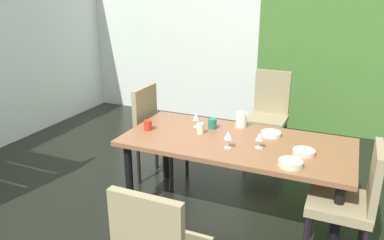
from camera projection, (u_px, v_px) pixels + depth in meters
ground_plane at (140, 228)px, 3.22m from camera, size 5.29×6.20×0.02m
back_panel_interior at (170, 31)px, 5.88m from camera, size 2.87×0.10×2.63m
garden_window_panel at (351, 40)px, 4.89m from camera, size 2.42×0.10×2.63m
dining_table at (236, 148)px, 3.24m from camera, size 1.95×0.92×0.71m
chair_head_far at (269, 110)px, 4.46m from camera, size 0.44×0.44×1.03m
chair_left_far at (156, 129)px, 3.89m from camera, size 0.45×0.44×1.00m
chair_right_near at (352, 198)px, 2.65m from camera, size 0.44×0.44×0.95m
wine_glass_right at (260, 137)px, 3.03m from camera, size 0.07×0.07×0.13m
wine_glass_left at (228, 136)px, 3.02m from camera, size 0.07×0.07×0.15m
wine_glass_near_window at (196, 117)px, 3.49m from camera, size 0.06×0.06×0.14m
serving_bowl_front at (291, 163)px, 2.74m from camera, size 0.18×0.18×0.05m
serving_bowl_center at (271, 134)px, 3.31m from camera, size 0.18×0.18×0.04m
serving_bowl_north at (304, 152)px, 2.94m from camera, size 0.17×0.17×0.04m
cup_near_shelf at (148, 125)px, 3.44m from camera, size 0.08×0.08×0.09m
cup_east at (200, 128)px, 3.35m from camera, size 0.07×0.07×0.10m
cup_south at (212, 124)px, 3.47m from camera, size 0.08×0.08×0.09m
pitcher_corner at (241, 119)px, 3.51m from camera, size 0.12×0.10×0.14m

